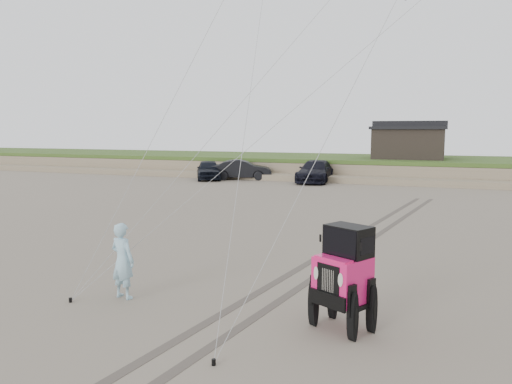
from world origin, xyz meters
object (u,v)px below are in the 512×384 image
jeep (342,289)px  man (123,261)px  truck_b (242,170)px  cabin (409,142)px  truck_a (209,170)px  truck_c (316,171)px

jeep → man: bearing=-152.5°
truck_b → cabin: bearing=-81.0°
truck_a → jeep: size_ratio=1.01×
truck_b → man: man is taller
jeep → truck_a: bearing=148.9°
cabin → man: bearing=-96.7°
cabin → man: cabin is taller
cabin → truck_a: (-16.04, -7.98, -2.40)m
truck_c → jeep: bearing=-78.3°
jeep → man: size_ratio=2.48×
cabin → truck_b: cabin is taller
truck_b → man: size_ratio=2.61×
cabin → truck_c: 9.89m
cabin → truck_c: (-6.82, -6.76, -2.35)m
truck_a → jeep: bearing=-87.0°
cabin → truck_b: 15.22m
jeep → man: 5.67m
jeep → truck_c: bearing=132.9°
truck_c → man: bearing=-88.9°
truck_b → truck_a: bearing=91.8°
cabin → man: (-4.31, -36.41, -2.25)m
cabin → jeep: size_ratio=1.31×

